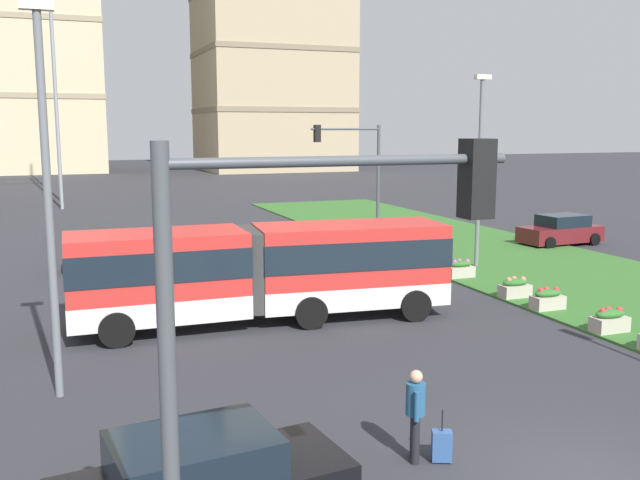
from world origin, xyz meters
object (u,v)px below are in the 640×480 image
Objects in this scene: car_maroon_sedan at (561,231)px; apartment_tower_centre at (271,26)px; car_navy_sedan at (116,252)px; flower_planter_4 at (515,287)px; flower_planter_3 at (548,299)px; streetlight_median at (480,163)px; flower_planter_5 at (460,269)px; traffic_light_far_right at (357,166)px; articulated_bus at (264,270)px; flower_planter_2 at (610,320)px; traffic_light_near_left at (288,341)px; pedestrian_crossing at (415,409)px; rolling_suitcase at (442,445)px; streetlight_left at (47,187)px.

car_maroon_sedan is 0.11× the size of apartment_tower_centre.
flower_planter_4 is (12.86, -10.60, -0.33)m from car_navy_sedan.
flower_planter_3 is 8.51m from streetlight_median.
traffic_light_far_right is (-1.51, 6.98, 3.80)m from flower_planter_5.
articulated_bus is 10.85× the size of flower_planter_2.
pedestrian_crossing is at bearing 49.81° from traffic_light_near_left.
apartment_tower_centre is at bearing 72.97° from articulated_bus.
flower_planter_3 is 18.60m from traffic_light_near_left.
car_navy_sedan is 16.11m from streetlight_median.
articulated_bus is 2.64× the size of car_maroon_sedan.
traffic_light_far_right is at bearing 102.22° from flower_planter_5.
apartment_tower_centre is at bearing 85.49° from car_maroon_sedan.
rolling_suitcase is (4.05, -20.52, -0.44)m from car_navy_sedan.
flower_planter_5 is at bearing -101.20° from apartment_tower_centre.
streetlight_left reaches higher than articulated_bus.
car_navy_sedan is 25.20m from traffic_light_near_left.
rolling_suitcase is 94.43m from apartment_tower_centre.
flower_planter_2 is 2.81m from flower_planter_3.
pedestrian_crossing is 1.79× the size of rolling_suitcase.
traffic_light_near_left is at bearing -127.36° from streetlight_median.
car_maroon_sedan is 0.76× the size of traffic_light_near_left.
traffic_light_far_right is (-1.51, 15.22, 3.80)m from flower_planter_2.
apartment_tower_centre reaches higher than flower_planter_2.
streetlight_left is at bearing -153.38° from flower_planter_5.
flower_planter_5 is (12.86, -6.96, -0.33)m from car_navy_sedan.
articulated_bus is at bearing 167.29° from flower_planter_3.
flower_planter_3 is at bearing 90.00° from flower_planter_2.
traffic_light_far_right is (7.30, 20.54, 3.91)m from rolling_suitcase.
car_maroon_sedan is at bearing 45.16° from pedestrian_crossing.
car_maroon_sedan reaches higher than rolling_suitcase.
flower_planter_3 is at bearing -12.71° from articulated_bus.
streetlight_left reaches higher than flower_planter_5.
flower_planter_4 is at bearing -100.70° from apartment_tower_centre.
streetlight_median is at bearing 24.66° from articulated_bus.
car_navy_sedan reaches higher than flower_planter_2.
flower_planter_4 is 0.18× the size of traffic_light_far_right.
flower_planter_4 is (9.21, -0.29, -1.23)m from articulated_bus.
rolling_suitcase is at bearing -104.93° from apartment_tower_centre.
articulated_bus is 84.66m from apartment_tower_centre.
car_maroon_sedan is 13.11m from flower_planter_4.
car_navy_sedan is at bearing 136.08° from flower_planter_3.
traffic_light_near_left is at bearing -143.45° from flower_planter_2.
traffic_light_far_right reaches higher than pedestrian_crossing.
apartment_tower_centre reaches higher than streetlight_median.
flower_planter_3 is 5.42m from flower_planter_5.
apartment_tower_centre is (13.07, 73.83, 15.83)m from streetlight_median.
traffic_light_far_right reaches higher than flower_planter_2.
pedestrian_crossing is 1.58× the size of flower_planter_2.
articulated_bus is 12.31× the size of rolling_suitcase.
car_maroon_sedan is 32.77m from traffic_light_near_left.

